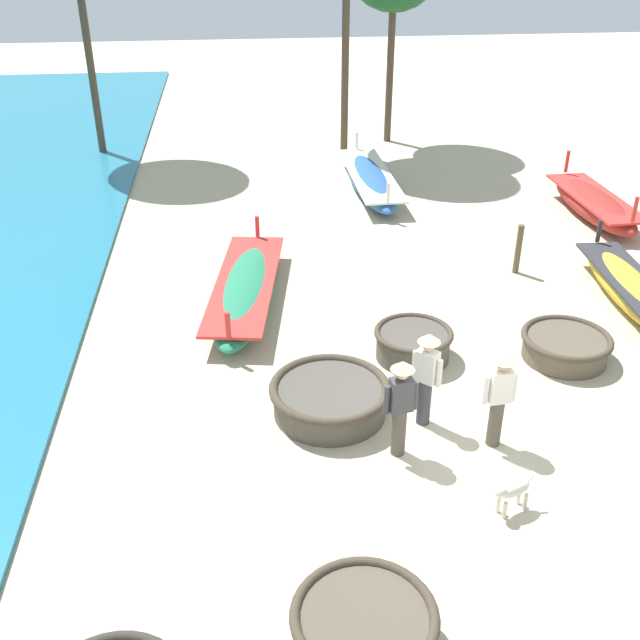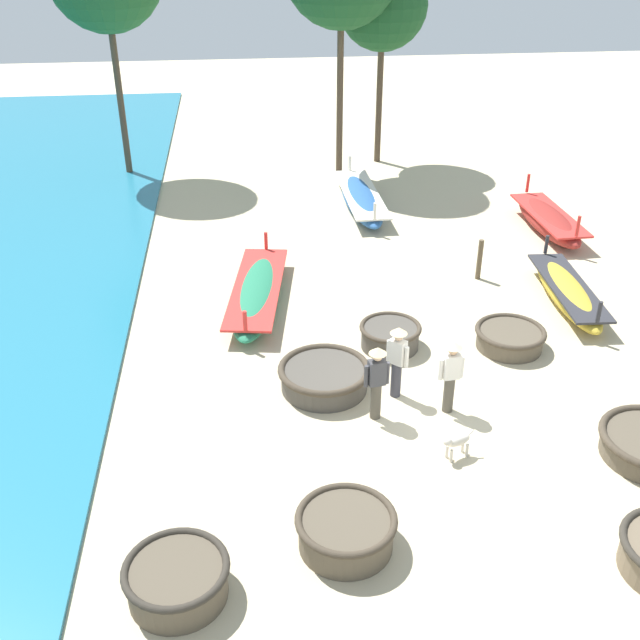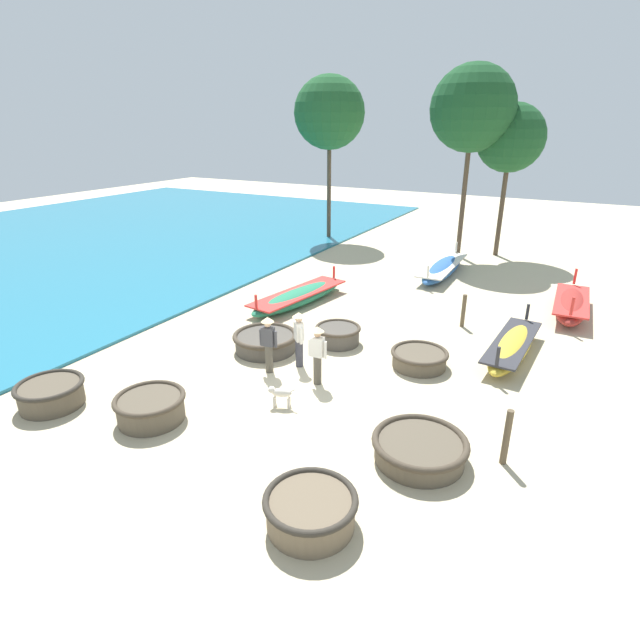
{
  "view_description": "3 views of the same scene",
  "coord_description": "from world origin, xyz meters",
  "views": [
    {
      "loc": [
        -3.31,
        -8.65,
        7.45
      ],
      "look_at": [
        -2.06,
        2.65,
        1.06
      ],
      "focal_mm": 42.0,
      "sensor_mm": 36.0,
      "label": 1
    },
    {
      "loc": [
        -3.61,
        -11.95,
        9.27
      ],
      "look_at": [
        -1.98,
        2.75,
        0.92
      ],
      "focal_mm": 42.0,
      "sensor_mm": 36.0,
      "label": 2
    },
    {
      "loc": [
        6.2,
        -10.18,
        6.62
      ],
      "look_at": [
        -0.77,
        2.57,
        0.83
      ],
      "focal_mm": 28.0,
      "sensor_mm": 36.0,
      "label": 3
    }
  ],
  "objects": [
    {
      "name": "coracle_beside_post",
      "position": [
        2.5,
        2.58,
        0.27
      ],
      "size": [
        1.66,
        1.66,
        0.5
      ],
      "color": "brown",
      "rests_on": "ground"
    },
    {
      "name": "tree_left_mid",
      "position": [
        -7.83,
        16.6,
        7.08
      ],
      "size": [
        3.99,
        3.99,
        9.1
      ],
      "color": "#4C3D2D",
      "rests_on": "ground"
    },
    {
      "name": "mooring_post_shoreline",
      "position": [
        2.85,
        6.25,
        0.58
      ],
      "size": [
        0.14,
        0.14,
        1.16
      ],
      "primitive_type": "cylinder",
      "color": "brown",
      "rests_on": "ground"
    },
    {
      "name": "coracle_far_right",
      "position": [
        2.78,
        -4.26,
        0.34
      ],
      "size": [
        1.67,
        1.67,
        0.63
      ],
      "color": "brown",
      "rests_on": "ground"
    },
    {
      "name": "long_boat_green_hull",
      "position": [
        6.05,
        9.31,
        0.36
      ],
      "size": [
        1.27,
        4.19,
        1.26
      ],
      "color": "maroon",
      "rests_on": "ground"
    },
    {
      "name": "tree_rightmost",
      "position": [
        1.95,
        17.16,
        5.86
      ],
      "size": [
        3.31,
        3.31,
        7.55
      ],
      "color": "#4C3D2D",
      "rests_on": "ground"
    },
    {
      "name": "coracle_nearest",
      "position": [
        -2.04,
        1.37,
        0.31
      ],
      "size": [
        2.01,
        2.01,
        0.56
      ],
      "color": "#4C473F",
      "rests_on": "ground"
    },
    {
      "name": "long_boat_red_hull",
      "position": [
        4.73,
        4.59,
        0.31
      ],
      "size": [
        1.21,
        4.32,
        1.07
      ],
      "color": "gold",
      "rests_on": "ground"
    },
    {
      "name": "ground_plane",
      "position": [
        0.0,
        0.0,
        0.0
      ],
      "size": [
        80.0,
        80.0,
        0.0
      ],
      "primitive_type": "plane",
      "color": "#C6B793"
    },
    {
      "name": "coracle_weathered",
      "position": [
        -2.21,
        -3.16,
        0.34
      ],
      "size": [
        1.67,
        1.67,
        0.64
      ],
      "color": "brown",
      "rests_on": "ground"
    },
    {
      "name": "fisherman_standing_right",
      "position": [
        -1.12,
        0.23,
        0.96
      ],
      "size": [
        0.52,
        0.36,
        1.67
      ],
      "color": "#4C473D",
      "rests_on": "ground"
    },
    {
      "name": "mooring_post_inland",
      "position": [
        5.44,
        -0.84,
        0.63
      ],
      "size": [
        0.14,
        0.14,
        1.26
      ],
      "primitive_type": "cylinder",
      "color": "brown",
      "rests_on": "ground"
    },
    {
      "name": "long_boat_white_hull",
      "position": [
        -3.32,
        5.52,
        0.29
      ],
      "size": [
        1.92,
        5.19,
        1.0
      ],
      "color": "#237551",
      "rests_on": "ground"
    },
    {
      "name": "coracle_upturned",
      "position": [
        -0.3,
        2.91,
        0.31
      ],
      "size": [
        1.46,
        1.46,
        0.58
      ],
      "color": "#4C473F",
      "rests_on": "ground"
    },
    {
      "name": "tree_leftmost",
      "position": [
        0.23,
        15.95,
        7.2
      ],
      "size": [
        4.06,
        4.06,
        9.25
      ],
      "color": "#4C3D2D",
      "rests_on": "ground"
    },
    {
      "name": "coracle_front_right",
      "position": [
        -4.88,
        -3.88,
        0.34
      ],
      "size": [
        1.63,
        1.63,
        0.63
      ],
      "color": "brown",
      "rests_on": "ground"
    },
    {
      "name": "dog",
      "position": [
        0.16,
        -1.2,
        0.37
      ],
      "size": [
        0.65,
        0.37,
        0.55
      ],
      "color": "beige",
      "rests_on": "ground"
    },
    {
      "name": "coracle_front_left",
      "position": [
        3.87,
        -1.57,
        0.28
      ],
      "size": [
        2.02,
        2.02,
        0.52
      ],
      "color": "brown",
      "rests_on": "ground"
    },
    {
      "name": "fisherman_crouching",
      "position": [
        -0.56,
        0.95,
        0.96
      ],
      "size": [
        0.41,
        0.39,
        1.67
      ],
      "color": "#383842",
      "rests_on": "ground"
    },
    {
      "name": "fisherman_with_hat",
      "position": [
        0.4,
        0.29,
        0.96
      ],
      "size": [
        0.53,
        0.36,
        1.67
      ],
      "color": "#4C473D",
      "rests_on": "ground"
    },
    {
      "name": "long_boat_ochre_hull",
      "position": [
        0.48,
        12.12,
        0.31
      ],
      "size": [
        1.24,
        5.34,
        1.05
      ],
      "color": "#285693",
      "rests_on": "ground"
    },
    {
      "name": "sea",
      "position": [
        -20.53,
        4.0,
        0.05
      ],
      "size": [
        28.0,
        52.0,
        0.1
      ],
      "primitive_type": "cube",
      "color": "teal",
      "rests_on": "ground"
    }
  ]
}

